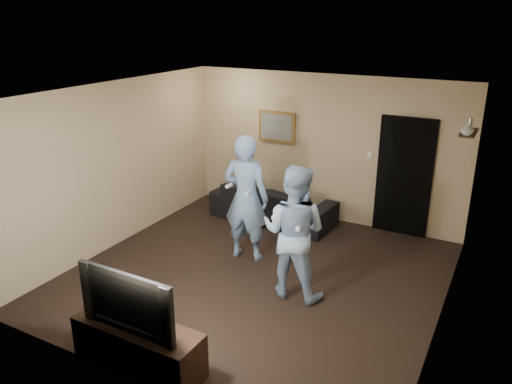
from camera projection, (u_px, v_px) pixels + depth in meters
The scene contains 19 objects.
ground at pixel (256, 275), 7.18m from camera, with size 5.00×5.00×0.00m, color black.
ceiling at pixel (256, 93), 6.30m from camera, with size 5.00×5.00×0.04m, color silver.
wall_back at pixel (323, 148), 8.81m from camera, with size 5.00×0.04×2.60m, color tan.
wall_front at pixel (130, 269), 4.66m from camera, with size 5.00×0.04×2.60m, color tan.
wall_left at pixel (117, 165), 7.85m from camera, with size 0.04×5.00×2.60m, color tan.
wall_right at pixel (451, 225), 5.62m from camera, with size 0.04×5.00×2.60m, color tan.
sofa at pixel (273, 203), 8.99m from camera, with size 2.24×0.87×0.65m, color black.
throw_pillow at pixel (245, 190), 9.20m from camera, with size 0.45×0.14×0.45m, color #184942.
painting_frame at pixel (277, 127), 9.09m from camera, with size 0.72×0.05×0.57m, color olive.
painting_canvas at pixel (276, 127), 9.06m from camera, with size 0.62×0.01×0.47m, color slate.
doorway at pixel (404, 177), 8.24m from camera, with size 0.90×0.06×2.00m, color black.
light_switch at pixel (370, 155), 8.41m from camera, with size 0.08×0.02×0.12m, color silver.
wall_shelf at pixel (469, 133), 6.93m from camera, with size 0.20×0.60×0.03m, color black.
shelf_vase at pixel (467, 129), 6.69m from camera, with size 0.16×0.16×0.17m, color #B8B8BD.
shelf_figurine at pixel (470, 124), 6.93m from camera, with size 0.06×0.06×0.18m, color silver.
tv_console at pixel (139, 347), 5.24m from camera, with size 1.45×0.47×0.52m, color black.
television at pixel (134, 298), 5.04m from camera, with size 1.17×0.15×0.67m, color black.
wii_player_left at pixel (246, 198), 7.40m from camera, with size 0.75×0.56×1.93m.
wii_player_right at pixel (294, 232), 6.42m from camera, with size 0.90×0.72×1.80m.
Camera 1 is at (3.00, -5.59, 3.56)m, focal length 35.00 mm.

